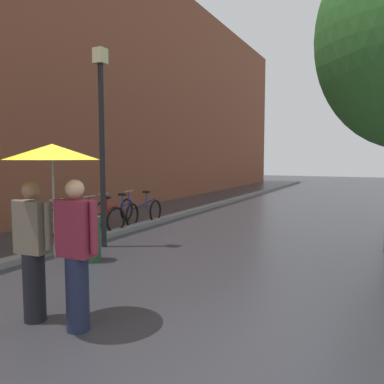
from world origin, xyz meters
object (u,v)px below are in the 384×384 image
at_px(couple_under_umbrella, 53,209).
at_px(street_lamp_post, 102,133).
at_px(parked_bicycle_3, 117,214).
at_px(parked_bicycle_1, 70,223).
at_px(parked_bicycle_4, 141,210).
at_px(litter_bin, 89,239).
at_px(parked_bicycle_0, 49,229).
at_px(parked_bicycle_2, 102,218).

relative_size(couple_under_umbrella, street_lamp_post, 0.50).
bearing_deg(couple_under_umbrella, parked_bicycle_3, 121.52).
distance_m(parked_bicycle_1, street_lamp_post, 2.56).
height_order(parked_bicycle_4, litter_bin, parked_bicycle_4).
xyz_separation_m(parked_bicycle_0, parked_bicycle_4, (-0.02, 3.68, 0.00)).
height_order(parked_bicycle_3, litter_bin, parked_bicycle_3).
distance_m(parked_bicycle_1, litter_bin, 2.36).
relative_size(parked_bicycle_4, couple_under_umbrella, 0.53).
distance_m(parked_bicycle_2, couple_under_umbrella, 5.90).
bearing_deg(litter_bin, parked_bicycle_3, 119.58).
distance_m(parked_bicycle_1, parked_bicycle_4, 2.81).
relative_size(parked_bicycle_0, couple_under_umbrella, 0.55).
height_order(street_lamp_post, litter_bin, street_lamp_post).
distance_m(parked_bicycle_0, street_lamp_post, 2.47).
relative_size(parked_bicycle_0, litter_bin, 1.37).
height_order(parked_bicycle_1, parked_bicycle_2, same).
bearing_deg(parked_bicycle_2, parked_bicycle_3, 99.28).
bearing_deg(street_lamp_post, parked_bicycle_1, 164.57).
bearing_deg(parked_bicycle_4, parked_bicycle_2, -90.30).
height_order(parked_bicycle_2, street_lamp_post, street_lamp_post).
distance_m(parked_bicycle_2, litter_bin, 2.94).
height_order(parked_bicycle_1, parked_bicycle_3, same).
bearing_deg(parked_bicycle_3, couple_under_umbrella, -58.48).
bearing_deg(street_lamp_post, parked_bicycle_2, 131.32).
relative_size(street_lamp_post, litter_bin, 5.05).
bearing_deg(parked_bicycle_1, litter_bin, -37.31).
bearing_deg(parked_bicycle_3, parked_bicycle_1, -91.76).
bearing_deg(parked_bicycle_0, parked_bicycle_2, 91.06).
distance_m(parked_bicycle_4, couple_under_umbrella, 7.46).
distance_m(parked_bicycle_3, couple_under_umbrella, 6.64).
bearing_deg(parked_bicycle_0, litter_bin, -18.55).
bearing_deg(parked_bicycle_3, parked_bicycle_2, -80.72).
bearing_deg(litter_bin, parked_bicycle_0, 161.45).
relative_size(parked_bicycle_1, parked_bicycle_3, 0.96).
relative_size(parked_bicycle_0, parked_bicycle_1, 1.06).
relative_size(parked_bicycle_3, couple_under_umbrella, 0.54).
bearing_deg(litter_bin, parked_bicycle_4, 111.64).
relative_size(parked_bicycle_2, couple_under_umbrella, 0.53).
relative_size(parked_bicycle_4, street_lamp_post, 0.26).
bearing_deg(parked_bicycle_4, couple_under_umbrella, -63.58).
height_order(parked_bicycle_1, couple_under_umbrella, couple_under_umbrella).
distance_m(parked_bicycle_0, parked_bicycle_1, 0.90).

